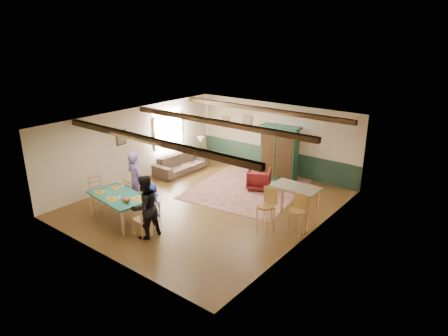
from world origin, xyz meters
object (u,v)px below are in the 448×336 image
Objects in this scene: armchair at (259,179)px; dining_chair_far_right at (150,201)px; table_lamp at (201,143)px; person_woman at (145,207)px; dining_table at (120,208)px; sofa at (181,163)px; dining_chair_far_left at (134,193)px; person_child at (152,200)px; dining_chair_end_left at (99,193)px; counter_table at (294,204)px; dining_chair_end_right at (143,218)px; bar_stool_left at (266,212)px; bar_stool_right at (297,216)px; end_table at (201,156)px; person_man at (136,180)px; armoire at (279,153)px; cat at (126,199)px.

dining_chair_far_right is at bearing 45.87° from armchair.
person_woman is at bearing -62.43° from table_lamp.
dining_table is 0.82× the size of sofa.
dining_chair_far_left is 0.95× the size of person_child.
sofa is (-1.54, 4.18, -0.06)m from dining_table.
counter_table is (5.26, 2.91, 0.05)m from dining_chair_end_left.
dining_chair_end_right is 4.77m from armchair.
bar_stool_left reaches higher than bar_stool_right.
dining_chair_end_left is at bearing -151.04° from counter_table.
end_table is at bearing 3.19° from sofa.
counter_table is at bearing -138.83° from dining_chair_far_right.
dining_table is 1.09× the size of person_woman.
armchair is at bearing 136.09° from bar_stool_right.
person_man is at bearing -74.08° from end_table.
bar_stool_right is at bearing -150.93° from person_child.
table_lamp is at bearing 11.62° from dining_chair_end_left.
person_man reaches higher than dining_chair_far_right.
armoire is at bearing -21.90° from dining_chair_end_left.
cat is at bearing -154.22° from sofa.
table_lamp reaches higher than person_child.
dining_chair_end_left is 0.79× the size of bar_stool_left.
dining_chair_far_right is at bearing -130.27° from person_woman.
armoire reaches higher than end_table.
armchair is at bearing 67.95° from dining_table.
dining_chair_end_left is at bearing 24.92° from dining_chair_far_right.
dining_chair_far_left is 4.82m from table_lamp.
cat is (-0.65, -0.02, 0.39)m from dining_chair_end_right.
bar_stool_right is at bearing 115.28° from armchair.
end_table is (-2.14, 4.65, -0.24)m from person_child.
person_child is (0.86, -0.02, 0.03)m from dining_chair_far_left.
bar_stool_right is at bearing -106.65° from sofa.
table_lamp is at bearing 118.51° from cat.
armoire reaches higher than armchair.
dining_chair_end_left is at bearing 46.85° from person_man.
dining_chair_end_left is (-1.74, -0.55, 0.00)m from dining_chair_far_right.
cat is 4.71m from bar_stool_right.
sofa is at bearing -62.17° from person_man.
dining_table is at bearing -149.67° from bar_stool_left.
dining_chair_end_right is at bearing -103.33° from armoire.
armchair is 3.61m from table_lamp.
person_man is 0.89× the size of armoire.
person_child is at bearing -90.00° from dining_chair_far_right.
sofa is at bearing -51.24° from person_child.
dining_chair_end_right is 0.76m from cat.
dining_chair_end_right is at bearing -63.23° from table_lamp.
dining_chair_end_left is at bearing 172.65° from dining_table.
armchair is (1.28, 4.75, -0.54)m from cat.
person_child is at bearing -180.00° from person_man.
dining_chair_end_left and dining_chair_end_right have the same top height.
person_man is 3.38× the size of table_lamp.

